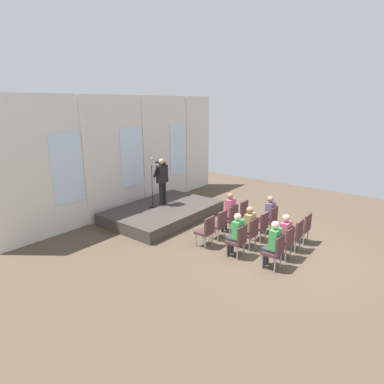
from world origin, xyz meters
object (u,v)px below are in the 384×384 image
object	(u,v)px
mic_stand	(153,198)
audience_r2_c0	(273,242)
chair_r1_c1	(250,231)
chair_r2_c2	(295,233)
audience_r1_c0	(236,232)
chair_r0_c1	(219,223)
chair_r1_c3	(270,219)
chair_r0_c3	(241,212)
speaker	(162,178)
chair_r2_c0	(275,250)
chair_r0_c2	(231,217)
audience_r1_c3	(268,213)
chair_r1_c2	(261,225)
audience_r1_c1	(248,225)
chair_r2_c1	(286,241)
audience_r2_c1	(283,234)
chair_r2_c3	(304,226)
chair_r0_c0	(206,230)
audience_r0_c2	(229,210)
chair_r1_c0	(238,239)

from	to	relation	value
mic_stand	audience_r2_c0	xyz separation A→B (m)	(-0.79, -5.08, -0.04)
chair_r1_c1	chair_r2_c2	bearing A→B (deg)	-57.77
audience_r1_c0	chair_r0_c1	bearing A→B (deg)	55.64
mic_stand	chair_r1_c3	size ratio (longest dim) A/B	1.65
chair_r0_c1	chair_r0_c3	world-z (taller)	same
speaker	chair_r0_c3	bearing A→B (deg)	-73.95
chair_r2_c0	audience_r2_c0	xyz separation A→B (m)	(0.00, 0.08, 0.19)
chair_r0_c2	audience_r1_c3	xyz separation A→B (m)	(0.68, -1.00, 0.18)
chair_r0_c3	chair_r1_c2	size ratio (longest dim) A/B	1.00
chair_r1_c1	chair_r0_c1	bearing A→B (deg)	90.00
mic_stand	chair_r1_c1	xyz separation A→B (m)	(-0.11, -4.08, -0.22)
chair_r2_c2	audience_r1_c1	bearing A→B (deg)	120.35
chair_r2_c1	speaker	bearing A→B (deg)	84.06
mic_stand	speaker	bearing A→B (deg)	-12.46
audience_r2_c1	chair_r2_c3	world-z (taller)	audience_r2_c1
mic_stand	chair_r2_c0	xyz separation A→B (m)	(-0.79, -5.16, -0.22)
chair_r1_c2	chair_r1_c1	bearing A→B (deg)	180.00
audience_r2_c0	chair_r2_c0	bearing A→B (deg)	-90.00
speaker	chair_r2_c1	world-z (taller)	speaker
chair_r1_c2	chair_r2_c3	distance (m)	1.28
chair_r0_c0	audience_r1_c3	bearing A→B (deg)	-26.00
chair_r0_c3	audience_r2_c1	size ratio (longest dim) A/B	0.73
mic_stand	audience_r1_c0	world-z (taller)	mic_stand
chair_r2_c0	speaker	bearing A→B (deg)	76.58
chair_r2_c1	chair_r1_c1	bearing A→B (deg)	90.00
chair_r0_c1	chair_r1_c2	bearing A→B (deg)	-57.77
speaker	chair_r0_c1	size ratio (longest dim) A/B	1.87
chair_r0_c0	chair_r1_c3	size ratio (longest dim) A/B	1.00
chair_r2_c0	audience_r2_c0	size ratio (longest dim) A/B	0.72
chair_r0_c0	chair_r2_c2	world-z (taller)	same
audience_r1_c1	audience_r1_c0	bearing A→B (deg)	179.94
audience_r0_c2	chair_r2_c2	size ratio (longest dim) A/B	1.44
audience_r0_c2	audience_r2_c1	bearing A→B (deg)	-107.53
chair_r1_c2	chair_r2_c3	world-z (taller)	same
chair_r1_c0	chair_r2_c2	xyz separation A→B (m)	(1.36, -1.08, 0.00)
chair_r0_c0	speaker	bearing A→B (deg)	67.40
chair_r2_c0	chair_r2_c2	xyz separation A→B (m)	(1.36, 0.00, 0.00)
speaker	chair_r0_c0	world-z (taller)	speaker
audience_r1_c0	chair_r2_c3	distance (m)	2.36
mic_stand	chair_r0_c2	xyz separation A→B (m)	(0.57, -3.00, -0.22)
chair_r1_c3	audience_r2_c0	xyz separation A→B (m)	(-2.05, -1.00, 0.19)
audience_r2_c0	chair_r2_c1	bearing A→B (deg)	-6.89
mic_stand	chair_r0_c2	bearing A→B (deg)	-79.17
audience_r2_c0	chair_r2_c1	xyz separation A→B (m)	(0.68, -0.08, -0.19)
speaker	chair_r0_c1	bearing A→B (deg)	-100.29
mic_stand	chair_r0_c0	bearing A→B (deg)	-104.76
mic_stand	chair_r2_c2	size ratio (longest dim) A/B	1.65
chair_r1_c2	audience_r2_c1	distance (m)	1.22
mic_stand	chair_r0_c3	bearing A→B (deg)	-67.29
chair_r0_c3	chair_r1_c3	size ratio (longest dim) A/B	1.00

